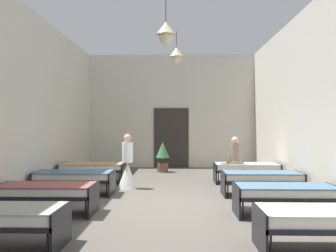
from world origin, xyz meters
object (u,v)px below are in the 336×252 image
Objects in this scene: bed_right_row_1 at (285,192)px; bed_left_row_2 at (74,177)px; bed_left_row_3 at (93,168)px; bed_right_row_0 at (328,219)px; bed_right_row_3 at (246,168)px; bed_right_row_2 at (262,178)px; nurse_near_aisle at (127,169)px; bed_left_row_1 at (46,191)px; potted_plant at (163,154)px; patient_seated_primary at (235,154)px.

bed_right_row_1 is 1.00× the size of bed_left_row_2.
bed_left_row_2 is 1.90m from bed_left_row_3.
bed_right_row_3 is at bearing 90.00° from bed_right_row_0.
bed_right_row_2 is at bearing 90.00° from bed_right_row_1.
bed_left_row_3 is at bearing 140.39° from bed_right_row_1.
nurse_near_aisle is (-3.41, 2.84, 0.09)m from bed_right_row_1.
potted_plant reaches higher than bed_left_row_1.
bed_left_row_1 is at bearing 180.00° from bed_right_row_1.
nurse_near_aisle is 3.42m from potted_plant.
potted_plant is (-2.58, 2.35, 0.20)m from bed_right_row_3.
bed_right_row_0 is at bearing -72.20° from potted_plant.
potted_plant is at bearing 107.80° from bed_right_row_0.
bed_left_row_3 is (-4.59, 1.90, 0.00)m from bed_right_row_2.
bed_left_row_3 is at bearing -164.14° from nurse_near_aisle.
bed_left_row_2 is at bearing 157.52° from bed_right_row_1.
bed_right_row_3 is 1.72× the size of potted_plant.
bed_right_row_3 is (4.59, 0.00, 0.00)m from bed_left_row_3.
bed_right_row_1 and bed_left_row_3 have the same top height.
nurse_near_aisle is (-3.41, 4.74, 0.09)m from bed_right_row_0.
patient_seated_primary is 3.31m from potted_plant.
bed_right_row_2 is at bearing -79.11° from patient_seated_primary.
patient_seated_primary is at bearing 93.56° from bed_right_row_0.
bed_right_row_0 is 8.46m from potted_plant.
bed_right_row_3 is at bearing 90.00° from bed_right_row_2.
bed_left_row_1 and bed_left_row_2 have the same top height.
bed_right_row_1 is at bearing -84.62° from patient_seated_primary.
nurse_near_aisle is at bearing -39.19° from bed_left_row_3.
nurse_near_aisle is at bearing 125.76° from bed_right_row_0.
bed_right_row_0 and bed_right_row_1 have the same top height.
bed_right_row_0 is 1.00× the size of bed_left_row_2.
patient_seated_primary is (4.24, 3.72, 0.43)m from bed_left_row_1.
bed_right_row_0 is at bearing -86.44° from patient_seated_primary.
patient_seated_primary reaches higher than bed_right_row_3.
bed_right_row_1 is at bearing -67.20° from potted_plant.
bed_left_row_1 is at bearing -138.75° from patient_seated_primary.
bed_right_row_0 is at bearing -90.00° from bed_right_row_1.
nurse_near_aisle is at bearing -164.24° from bed_right_row_3.
patient_seated_primary is at bearing 100.89° from bed_right_row_2.
nurse_near_aisle is (1.18, 0.94, 0.09)m from bed_left_row_2.
patient_seated_primary is 0.72× the size of potted_plant.
bed_left_row_1 is at bearing -140.39° from bed_right_row_3.
bed_left_row_3 is at bearing 180.00° from bed_right_row_3.
potted_plant reaches higher than bed_right_row_0.
nurse_near_aisle reaches higher than bed_right_row_2.
bed_right_row_0 is 5.96m from bed_left_row_2.
bed_left_row_1 is 1.28× the size of nurse_near_aisle.
bed_right_row_1 is 6.67m from potted_plant.
bed_right_row_2 is 4.97m from bed_left_row_3.
bed_right_row_2 is 1.90m from patient_seated_primary.
bed_right_row_2 is 2.38× the size of patient_seated_primary.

